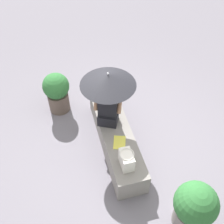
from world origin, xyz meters
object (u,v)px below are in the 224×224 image
Objects in this scene: person_seated at (108,107)px; parasol at (108,80)px; tote_bag_canvas at (107,98)px; magazine at (120,142)px; planter_far at (57,91)px; planter_near at (194,207)px; handbag_black at (127,160)px.

person_seated is 0.61m from parasol.
magazine is at bearing 178.17° from tote_bag_canvas.
planter_near is at bearing -151.54° from planter_far.
planter_far is at bearing 23.32° from handbag_black.
tote_bag_canvas is at bearing -121.97° from planter_far.
magazine is at bearing -150.50° from planter_far.
handbag_black is at bearing -163.67° from magazine.
person_seated reaches higher than planter_near.
person_seated is 2.99× the size of handbag_black.
handbag_black is 1.41m from tote_bag_canvas.
planter_near reaches higher than handbag_black.
magazine is (0.44, -0.02, -0.14)m from handbag_black.
person_seated is 1.35m from planter_far.
planter_near is (-1.35, -0.69, 0.02)m from magazine.
handbag_black is (-0.92, -0.05, -0.86)m from parasol.
person_seated is 0.54m from tote_bag_canvas.
person_seated is at bearing 26.22° from magazine.
parasol is at bearing -142.70° from planter_far.
person_seated is 0.63m from magazine.
tote_bag_canvas is (1.41, -0.05, -0.01)m from handbag_black.
planter_far is (1.05, 0.80, -0.98)m from parasol.
handbag_black is at bearing -156.68° from planter_far.
tote_bag_canvas is at bearing -12.01° from person_seated.
tote_bag_canvas is at bearing 15.99° from planter_near.
parasol is 1.64m from planter_far.
parasol is at bearing 168.66° from tote_bag_canvas.
planter_far is at bearing 37.84° from person_seated.
person_seated is 2.03m from planter_near.
person_seated is at bearing 22.40° from planter_near.
handbag_black is 1.06× the size of tote_bag_canvas.
planter_far is at bearing 37.30° from parasol.
parasol is 3.76× the size of handbag_black.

